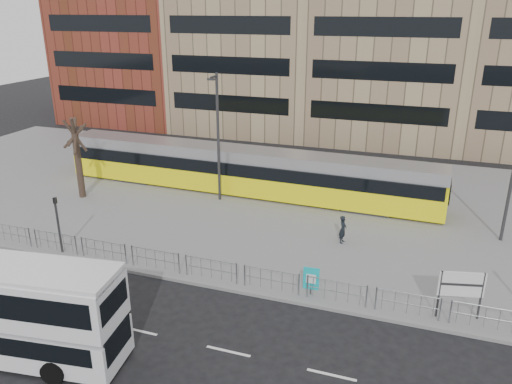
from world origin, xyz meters
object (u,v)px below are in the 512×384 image
(station_sign, at_px, (461,286))
(lamp_post_west, at_px, (218,133))
(tram, at_px, (243,171))
(ad_panel, at_px, (311,279))
(bare_tree, at_px, (72,115))
(traffic_light_west, at_px, (57,218))
(pedestrian, at_px, (343,229))

(station_sign, bearing_deg, lamp_post_west, 134.59)
(tram, height_order, ad_panel, tram)
(ad_panel, bearing_deg, tram, 119.74)
(tram, xyz_separation_m, lamp_post_west, (-1.03, -1.90, 3.00))
(station_sign, distance_m, bare_tree, 25.13)
(ad_panel, xyz_separation_m, bare_tree, (-17.64, 6.99, 4.90))
(traffic_light_west, xyz_separation_m, lamp_post_west, (4.90, 9.81, 2.61))
(traffic_light_west, relative_size, bare_tree, 0.41)
(station_sign, bearing_deg, tram, 127.59)
(tram, distance_m, ad_panel, 13.73)
(ad_panel, xyz_separation_m, pedestrian, (0.43, 5.77, 0.00))
(bare_tree, bearing_deg, tram, 23.83)
(tram, height_order, traffic_light_west, tram)
(tram, bearing_deg, traffic_light_west, -115.53)
(tram, distance_m, station_sign, 17.71)
(pedestrian, height_order, traffic_light_west, traffic_light_west)
(station_sign, bearing_deg, ad_panel, 169.24)
(tram, distance_m, traffic_light_west, 13.14)
(tram, distance_m, bare_tree, 11.80)
(tram, bearing_deg, station_sign, -37.89)
(station_sign, relative_size, traffic_light_west, 0.69)
(traffic_light_west, relative_size, lamp_post_west, 0.37)
(station_sign, xyz_separation_m, traffic_light_west, (-19.66, -0.52, 0.49))
(traffic_light_west, distance_m, lamp_post_west, 11.28)
(pedestrian, height_order, lamp_post_west, lamp_post_west)
(ad_panel, xyz_separation_m, lamp_post_west, (-8.54, 9.56, 3.79))
(station_sign, height_order, bare_tree, bare_tree)
(tram, xyz_separation_m, bare_tree, (-10.12, -4.47, 4.11))
(pedestrian, bearing_deg, ad_panel, -179.01)
(ad_panel, xyz_separation_m, traffic_light_west, (-13.45, -0.25, 1.19))
(pedestrian, distance_m, lamp_post_west, 10.45)
(tram, relative_size, traffic_light_west, 8.64)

